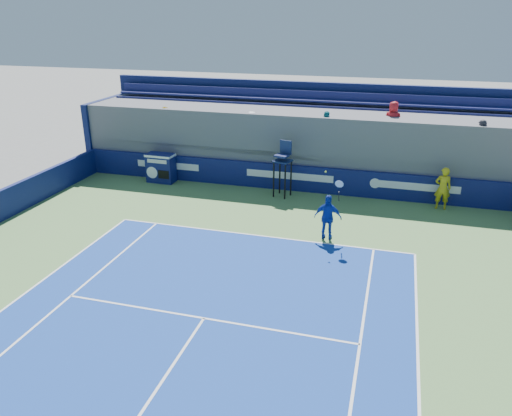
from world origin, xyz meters
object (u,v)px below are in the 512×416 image
(ball_person, at_px, (443,188))
(match_clock, at_px, (161,167))
(tennis_player, at_px, (328,217))
(umpire_chair, at_px, (283,163))

(ball_person, distance_m, match_clock, 12.69)
(ball_person, relative_size, tennis_player, 0.70)
(ball_person, bearing_deg, tennis_player, 44.13)
(ball_person, height_order, tennis_player, tennis_player)
(ball_person, height_order, match_clock, ball_person)
(tennis_player, bearing_deg, umpire_chair, 123.09)
(match_clock, xyz_separation_m, tennis_player, (8.59, -4.26, 0.11))
(ball_person, distance_m, umpire_chair, 6.70)
(ball_person, distance_m, tennis_player, 5.88)
(ball_person, relative_size, match_clock, 1.28)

